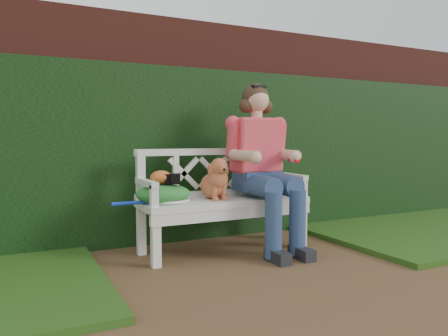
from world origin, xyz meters
name	(u,v)px	position (x,y,z in m)	size (l,w,h in m)	color
ground	(291,289)	(0.00, 0.00, 0.00)	(60.00, 60.00, 0.00)	brown
brick_wall	(188,130)	(0.00, 1.90, 1.10)	(10.00, 0.30, 2.20)	maroon
ivy_hedge	(196,154)	(0.00, 1.68, 0.85)	(10.00, 0.18, 1.70)	#1E4518
grass_right	(424,228)	(2.40, 0.90, 0.03)	(2.60, 2.00, 0.05)	#1E3E12
garden_bench	(224,225)	(0.02, 1.08, 0.24)	(1.58, 0.60, 0.48)	white
seated_woman	(259,164)	(0.38, 1.06, 0.78)	(0.66, 0.87, 1.55)	#F04542
dog	(215,178)	(-0.07, 1.07, 0.66)	(0.25, 0.33, 0.37)	#B4602E
tennis_racket	(165,201)	(-0.54, 1.05, 0.50)	(0.68, 0.29, 0.03)	white
green_bag	(163,193)	(-0.55, 1.06, 0.56)	(0.46, 0.35, 0.16)	#308832
camera_item	(172,179)	(-0.48, 1.04, 0.68)	(0.13, 0.10, 0.09)	black
baseball_glove	(161,177)	(-0.57, 1.06, 0.69)	(0.18, 0.13, 0.11)	#C35822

